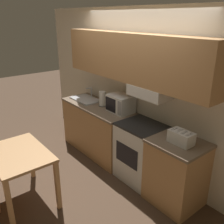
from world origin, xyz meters
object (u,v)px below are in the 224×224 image
dining_table (19,161)px  toaster (181,137)px  sink_basin (86,99)px  paper_towel_roll (102,99)px  stove_range (140,152)px  microwave (121,104)px

dining_table → toaster: bearing=49.7°
sink_basin → toaster: bearing=-0.5°
sink_basin → paper_towel_roll: bearing=6.4°
stove_range → sink_basin: 1.56m
stove_range → microwave: size_ratio=2.27×
microwave → toaster: microwave is taller
stove_range → dining_table: bearing=-111.5°
stove_range → paper_towel_roll: (-1.02, 0.04, 0.59)m
stove_range → sink_basin: (-1.49, -0.01, 0.47)m
microwave → toaster: 1.31m
paper_towel_roll → dining_table: paper_towel_roll is taller
paper_towel_roll → stove_range: bearing=-2.4°
microwave → toaster: size_ratio=1.29×
microwave → sink_basin: bearing=-173.2°
stove_range → sink_basin: size_ratio=1.55×
microwave → dining_table: bearing=-91.5°
stove_range → toaster: size_ratio=2.94×
paper_towel_roll → dining_table: 1.75m
sink_basin → dining_table: sink_basin is taller
microwave → dining_table: 1.77m
stove_range → sink_basin: bearing=-179.7°
stove_range → dining_table: size_ratio=0.95×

